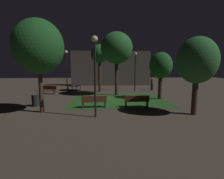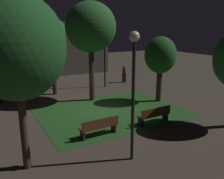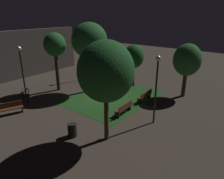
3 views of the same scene
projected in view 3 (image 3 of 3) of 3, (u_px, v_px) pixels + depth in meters
ground_plane at (105, 98)px, 18.58m from camera, size 60.00×60.00×0.00m
grass_lawn at (112, 97)px, 18.69m from camera, size 8.22×6.51×0.01m
bench_near_trees at (124, 108)px, 15.43m from camera, size 1.82×0.56×0.88m
bench_front_left at (145, 96)px, 17.73m from camera, size 1.81×0.51×0.88m
bench_back_row at (10, 108)px, 15.45m from camera, size 1.85×1.09×0.88m
tree_right_canopy at (106, 72)px, 11.07m from camera, size 3.10×3.10×5.88m
tree_back_right at (187, 60)px, 17.82m from camera, size 2.40×2.40×4.73m
tree_near_wall at (55, 46)px, 19.01m from camera, size 2.02×2.02×5.49m
tree_left_canopy at (134, 57)px, 20.60m from camera, size 2.04×2.04×4.24m
tree_lawn_side at (89, 41)px, 18.56m from camera, size 3.21×3.21×6.39m
lamp_post_path_center at (86, 52)px, 22.65m from camera, size 0.36×0.36×4.64m
lamp_post_near_wall at (22, 66)px, 16.34m from camera, size 0.36×0.36×4.74m
lamp_post_plaza_east at (157, 79)px, 13.28m from camera, size 0.36×0.36×4.66m
trash_bin at (72, 130)px, 12.64m from camera, size 0.56×0.56×0.83m
bicycle at (24, 93)px, 18.59m from camera, size 1.46×0.98×0.93m
pedestrian at (96, 67)px, 25.53m from camera, size 0.32×0.32×1.61m
building_wall_backdrop at (32, 53)px, 24.72m from camera, size 12.28×0.80×5.33m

